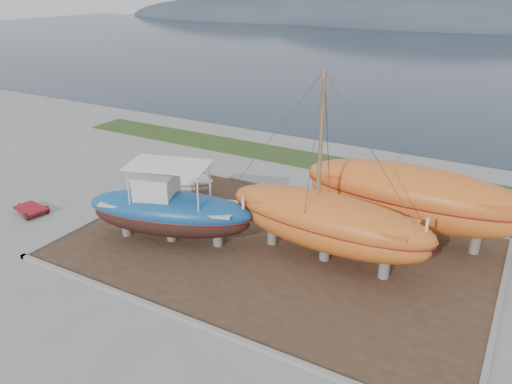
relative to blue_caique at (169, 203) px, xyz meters
The scene contains 11 objects.
ground 5.39m from the blue_caique, 26.89° to the right, with size 140.00×140.00×0.00m, color gray.
dirt_patch 5.17m from the blue_caique, 20.92° to the left, with size 18.00×12.00×0.06m, color #422D1E.
curb_frame 5.15m from the blue_caique, 20.92° to the left, with size 18.60×12.60×0.15m, color gray, non-canonical shape.
grass_strip 14.09m from the blue_caique, 71.21° to the left, with size 44.00×3.00×0.08m, color #284219.
sea 67.89m from the blue_caique, 86.20° to the left, with size 260.00×100.00×0.04m, color #1C2B39, non-canonical shape.
mountain_ridge 122.82m from the blue_caique, 87.90° to the left, with size 200.00×36.00×20.00m, color #333D49, non-canonical shape.
blue_caique is the anchor object (origin of this frame).
white_dinghy 5.36m from the blue_caique, 126.02° to the left, with size 4.33×1.63×1.30m, color silver, non-canonical shape.
orange_sailboat 7.32m from the blue_caique, 15.61° to the left, with size 9.02×2.66×7.94m, color orange, non-canonical shape.
orange_bare_hull 10.88m from the blue_caique, 31.46° to the left, with size 10.16×3.05×3.33m, color orange, non-canonical shape.
red_trailer 8.36m from the blue_caique, behind, with size 2.49×1.24×0.35m, color maroon, non-canonical shape.
Camera 1 is at (8.88, -13.33, 11.11)m, focal length 35.00 mm.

